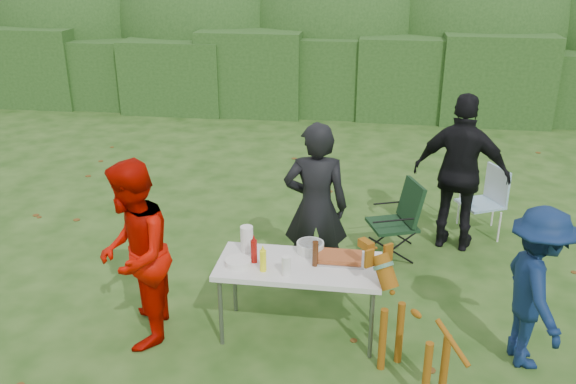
# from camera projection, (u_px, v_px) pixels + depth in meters

# --- Properties ---
(ground) EXTENTS (80.00, 80.00, 0.00)m
(ground) POSITION_uv_depth(u_px,v_px,m) (263.00, 316.00, 6.08)
(ground) COLOR #1E4211
(hedge_row) EXTENTS (22.00, 1.40, 1.70)m
(hedge_row) POSITION_uv_depth(u_px,v_px,m) (330.00, 75.00, 13.10)
(hedge_row) COLOR #23471C
(hedge_row) RESTS_ON ground
(shrub_backdrop) EXTENTS (20.00, 2.60, 3.20)m
(shrub_backdrop) POSITION_uv_depth(u_px,v_px,m) (337.00, 30.00, 14.29)
(shrub_backdrop) COLOR #3D6628
(shrub_backdrop) RESTS_ON ground
(folding_table) EXTENTS (1.50, 0.70, 0.74)m
(folding_table) POSITION_uv_depth(u_px,v_px,m) (299.00, 269.00, 5.57)
(folding_table) COLOR silver
(folding_table) RESTS_ON ground
(person_cook) EXTENTS (0.70, 0.49, 1.83)m
(person_cook) POSITION_uv_depth(u_px,v_px,m) (316.00, 208.00, 6.31)
(person_cook) COLOR black
(person_cook) RESTS_ON ground
(person_red_jacket) EXTENTS (0.83, 0.98, 1.75)m
(person_red_jacket) POSITION_uv_depth(u_px,v_px,m) (134.00, 255.00, 5.42)
(person_red_jacket) COLOR #BC0A00
(person_red_jacket) RESTS_ON ground
(person_black_puffy) EXTENTS (1.20, 0.75, 1.90)m
(person_black_puffy) POSITION_uv_depth(u_px,v_px,m) (461.00, 173.00, 7.15)
(person_black_puffy) COLOR black
(person_black_puffy) RESTS_ON ground
(child) EXTENTS (0.67, 1.01, 1.47)m
(child) POSITION_uv_depth(u_px,v_px,m) (536.00, 288.00, 5.17)
(child) COLOR #0D1F46
(child) RESTS_ON ground
(dog) EXTENTS (1.03, 1.12, 1.03)m
(dog) POSITION_uv_depth(u_px,v_px,m) (415.00, 331.00, 4.97)
(dog) COLOR brown
(dog) RESTS_ON ground
(camping_chair) EXTENTS (0.75, 0.75, 0.93)m
(camping_chair) POSITION_uv_depth(u_px,v_px,m) (392.00, 220.00, 7.09)
(camping_chair) COLOR #15311A
(camping_chair) RESTS_ON ground
(lawn_chair) EXTENTS (0.70, 0.70, 0.88)m
(lawn_chair) POSITION_uv_depth(u_px,v_px,m) (480.00, 201.00, 7.70)
(lawn_chair) COLOR teal
(lawn_chair) RESTS_ON ground
(food_tray) EXTENTS (0.45, 0.30, 0.02)m
(food_tray) POSITION_uv_depth(u_px,v_px,m) (340.00, 259.00, 5.62)
(food_tray) COLOR #B7B7BA
(food_tray) RESTS_ON folding_table
(focaccia_bread) EXTENTS (0.40, 0.26, 0.04)m
(focaccia_bread) POSITION_uv_depth(u_px,v_px,m) (340.00, 257.00, 5.60)
(focaccia_bread) COLOR #A75127
(focaccia_bread) RESTS_ON food_tray
(mustard_bottle) EXTENTS (0.06, 0.06, 0.20)m
(mustard_bottle) POSITION_uv_depth(u_px,v_px,m) (263.00, 261.00, 5.40)
(mustard_bottle) COLOR #FFF819
(mustard_bottle) RESTS_ON folding_table
(ketchup_bottle) EXTENTS (0.06, 0.06, 0.22)m
(ketchup_bottle) POSITION_uv_depth(u_px,v_px,m) (254.00, 251.00, 5.55)
(ketchup_bottle) COLOR maroon
(ketchup_bottle) RESTS_ON folding_table
(beer_bottle) EXTENTS (0.06, 0.06, 0.24)m
(beer_bottle) POSITION_uv_depth(u_px,v_px,m) (315.00, 254.00, 5.48)
(beer_bottle) COLOR #47230F
(beer_bottle) RESTS_ON folding_table
(paper_towel_roll) EXTENTS (0.12, 0.12, 0.26)m
(paper_towel_roll) POSITION_uv_depth(u_px,v_px,m) (247.00, 239.00, 5.73)
(paper_towel_roll) COLOR white
(paper_towel_roll) RESTS_ON folding_table
(cup_stack) EXTENTS (0.08, 0.08, 0.18)m
(cup_stack) POSITION_uv_depth(u_px,v_px,m) (286.00, 266.00, 5.34)
(cup_stack) COLOR white
(cup_stack) RESTS_ON folding_table
(pasta_bowl) EXTENTS (0.26, 0.26, 0.10)m
(pasta_bowl) POSITION_uv_depth(u_px,v_px,m) (310.00, 247.00, 5.75)
(pasta_bowl) COLOR silver
(pasta_bowl) RESTS_ON folding_table
(plate_stack) EXTENTS (0.24, 0.24, 0.05)m
(plate_stack) POSITION_uv_depth(u_px,v_px,m) (238.00, 262.00, 5.53)
(plate_stack) COLOR white
(plate_stack) RESTS_ON folding_table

